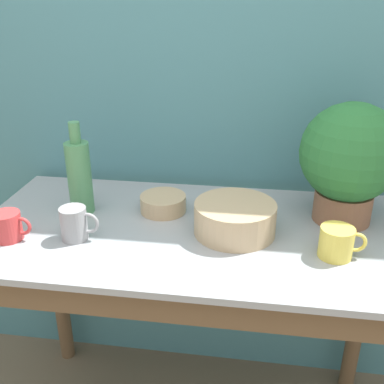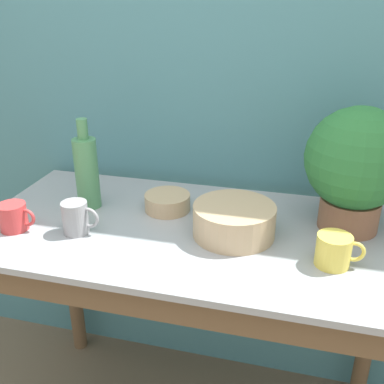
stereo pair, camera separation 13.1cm
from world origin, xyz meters
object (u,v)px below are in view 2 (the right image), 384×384
object	(u,v)px
potted_plant	(356,164)
mug_yellow	(334,251)
mug_red	(14,217)
bowl_small_tan	(167,202)
mug_grey	(76,218)
bottle_tall	(87,171)
bowl_wash_large	(234,220)

from	to	relation	value
potted_plant	mug_yellow	bearing A→B (deg)	-101.92
potted_plant	mug_red	size ratio (longest dim) A/B	3.20
mug_red	bowl_small_tan	xyz separation A→B (m)	(0.40, 0.24, -0.01)
mug_yellow	bowl_small_tan	world-z (taller)	mug_yellow
mug_yellow	mug_grey	distance (m)	0.73
bottle_tall	mug_red	size ratio (longest dim) A/B	2.57
bowl_wash_large	mug_red	distance (m)	0.66
bottle_tall	mug_yellow	distance (m)	0.80
bowl_wash_large	bowl_small_tan	bearing A→B (deg)	155.03
potted_plant	mug_yellow	size ratio (longest dim) A/B	2.97
bowl_wash_large	mug_grey	bearing A→B (deg)	-167.15
potted_plant	bottle_tall	size ratio (longest dim) A/B	1.24
potted_plant	bowl_small_tan	distance (m)	0.59
mug_yellow	mug_red	xyz separation A→B (m)	(-0.92, -0.04, -0.00)
mug_grey	mug_red	xyz separation A→B (m)	(-0.19, -0.03, -0.01)
mug_red	bowl_small_tan	world-z (taller)	mug_red
bottle_tall	bowl_small_tan	xyz separation A→B (m)	(0.26, 0.04, -0.10)
potted_plant	mug_yellow	distance (m)	0.28
potted_plant	mug_grey	distance (m)	0.83
mug_yellow	mug_grey	xyz separation A→B (m)	(-0.73, -0.01, 0.01)
mug_yellow	mug_red	distance (m)	0.92
mug_grey	bottle_tall	bearing A→B (deg)	104.82
bottle_tall	mug_yellow	size ratio (longest dim) A/B	2.39
bottle_tall	mug_red	distance (m)	0.26
potted_plant	mug_grey	size ratio (longest dim) A/B	3.25
mug_red	mug_grey	bearing A→B (deg)	8.71
bowl_wash_large	mug_red	bearing A→B (deg)	-168.37
bowl_small_tan	mug_red	bearing A→B (deg)	-148.93
mug_grey	bowl_small_tan	xyz separation A→B (m)	(0.21, 0.21, -0.02)
potted_plant	mug_yellow	xyz separation A→B (m)	(-0.05, -0.22, -0.16)
bowl_wash_large	mug_yellow	bearing A→B (deg)	-18.41
mug_yellow	mug_grey	bearing A→B (deg)	-179.19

